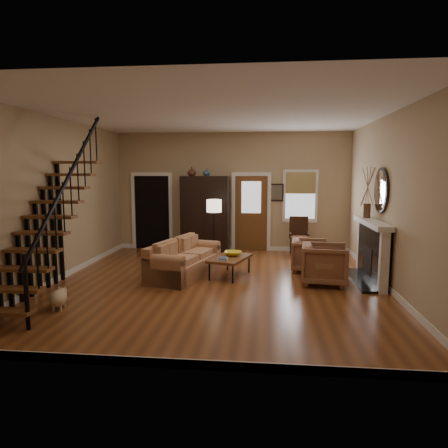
# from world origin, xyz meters

# --- Properties ---
(room) EXTENTS (7.00, 7.33, 3.30)m
(room) POSITION_xyz_m (-0.41, 1.76, 1.51)
(room) COLOR brown
(room) RESTS_ON ground
(staircase) EXTENTS (0.94, 2.80, 3.20)m
(staircase) POSITION_xyz_m (-2.78, -1.30, 1.60)
(staircase) COLOR brown
(staircase) RESTS_ON ground
(fireplace) EXTENTS (0.33, 1.95, 2.30)m
(fireplace) POSITION_xyz_m (3.13, 0.50, 0.74)
(fireplace) COLOR black
(fireplace) RESTS_ON ground
(armoire) EXTENTS (1.30, 0.60, 2.10)m
(armoire) POSITION_xyz_m (-0.70, 3.15, 1.05)
(armoire) COLOR black
(armoire) RESTS_ON ground
(vase_a) EXTENTS (0.24, 0.24, 0.25)m
(vase_a) POSITION_xyz_m (-1.05, 3.05, 2.22)
(vase_a) COLOR #4C2619
(vase_a) RESTS_ON armoire
(vase_b) EXTENTS (0.20, 0.20, 0.21)m
(vase_b) POSITION_xyz_m (-0.65, 3.05, 2.21)
(vase_b) COLOR #334C60
(vase_b) RESTS_ON armoire
(sofa) EXTENTS (1.36, 2.14, 0.74)m
(sofa) POSITION_xyz_m (-0.75, 0.48, 0.37)
(sofa) COLOR #B37951
(sofa) RESTS_ON ground
(coffee_table) EXTENTS (0.94, 1.25, 0.42)m
(coffee_table) POSITION_xyz_m (0.21, 0.58, 0.21)
(coffee_table) COLOR brown
(coffee_table) RESTS_ON ground
(bowl) EXTENTS (0.38, 0.38, 0.09)m
(bowl) POSITION_xyz_m (0.26, 0.73, 0.47)
(bowl) COLOR yellow
(bowl) RESTS_ON coffee_table
(books) EXTENTS (0.20, 0.28, 0.05)m
(books) POSITION_xyz_m (0.09, 0.28, 0.45)
(books) COLOR beige
(books) RESTS_ON coffee_table
(armchair_left) EXTENTS (0.97, 0.95, 0.80)m
(armchair_left) POSITION_xyz_m (2.12, 0.20, 0.40)
(armchair_left) COLOR brown
(armchair_left) RESTS_ON ground
(armchair_right) EXTENTS (0.86, 0.84, 0.72)m
(armchair_right) POSITION_xyz_m (1.94, 1.23, 0.36)
(armchair_right) COLOR brown
(armchair_right) RESTS_ON ground
(floor_lamp) EXTENTS (0.43, 0.43, 1.56)m
(floor_lamp) POSITION_xyz_m (-0.27, 1.69, 0.78)
(floor_lamp) COLOR black
(floor_lamp) RESTS_ON ground
(side_chair) EXTENTS (0.54, 0.54, 1.02)m
(side_chair) POSITION_xyz_m (1.85, 2.95, 0.51)
(side_chair) COLOR #331B10
(side_chair) RESTS_ON ground
(dog) EXTENTS (0.35, 0.49, 0.32)m
(dog) POSITION_xyz_m (-2.38, -1.75, 0.16)
(dog) COLOR beige
(dog) RESTS_ON ground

